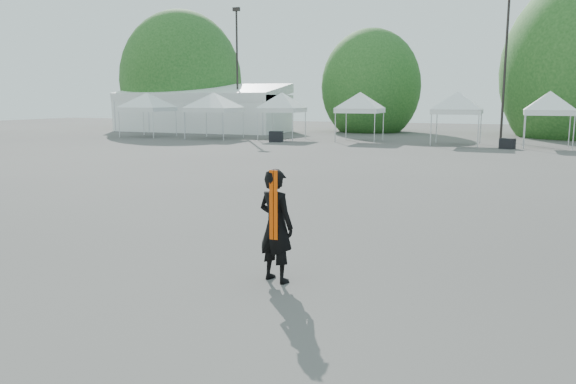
% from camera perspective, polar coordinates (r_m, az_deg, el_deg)
% --- Properties ---
extents(ground, '(120.00, 120.00, 0.00)m').
position_cam_1_polar(ground, '(10.14, -0.20, -7.03)').
color(ground, '#474442').
rests_on(ground, ground).
extents(marquee, '(15.00, 6.25, 4.23)m').
position_cam_1_polar(marquee, '(50.94, -8.68, 8.33)').
color(marquee, white).
rests_on(marquee, ground).
extents(light_pole_west, '(0.60, 0.25, 10.30)m').
position_cam_1_polar(light_pole_west, '(48.23, -5.19, 12.85)').
color(light_pole_west, black).
rests_on(light_pole_west, ground).
extents(light_pole_east, '(0.60, 0.25, 9.80)m').
position_cam_1_polar(light_pole_east, '(41.11, 21.23, 12.51)').
color(light_pole_east, black).
rests_on(light_pole_east, ground).
extents(tree_far_w, '(4.80, 4.80, 7.30)m').
position_cam_1_polar(tree_far_w, '(55.59, -10.79, 11.00)').
color(tree_far_w, '#382314').
rests_on(tree_far_w, ground).
extents(tree_mid_w, '(4.16, 4.16, 6.33)m').
position_cam_1_polar(tree_mid_w, '(50.39, 8.42, 10.55)').
color(tree_mid_w, '#382314').
rests_on(tree_mid_w, ground).
extents(tent_a, '(4.59, 4.59, 3.88)m').
position_cam_1_polar(tent_a, '(44.51, -14.13, 9.41)').
color(tent_a, silver).
rests_on(tent_a, ground).
extents(tent_b, '(4.73, 4.73, 3.88)m').
position_cam_1_polar(tent_b, '(41.66, -7.54, 9.62)').
color(tent_b, silver).
rests_on(tent_b, ground).
extents(tent_c, '(3.99, 3.99, 3.88)m').
position_cam_1_polar(tent_c, '(40.32, -0.62, 9.71)').
color(tent_c, silver).
rests_on(tent_c, ground).
extents(tent_d, '(4.06, 4.06, 3.88)m').
position_cam_1_polar(tent_d, '(38.76, 7.36, 9.64)').
color(tent_d, silver).
rests_on(tent_d, ground).
extents(tent_e, '(4.19, 4.19, 3.88)m').
position_cam_1_polar(tent_e, '(36.94, 16.88, 9.33)').
color(tent_e, silver).
rests_on(tent_e, ground).
extents(tent_f, '(3.87, 3.87, 3.88)m').
position_cam_1_polar(tent_f, '(36.57, 25.09, 8.86)').
color(tent_f, silver).
rests_on(tent_f, ground).
extents(man, '(0.77, 0.63, 1.81)m').
position_cam_1_polar(man, '(8.85, -1.24, -3.41)').
color(man, black).
rests_on(man, ground).
extents(crate_west, '(1.08, 0.94, 0.71)m').
position_cam_1_polar(crate_west, '(38.05, -1.22, 5.65)').
color(crate_west, black).
rests_on(crate_west, ground).
extents(crate_mid, '(0.94, 0.83, 0.61)m').
position_cam_1_polar(crate_mid, '(35.14, 21.38, 4.60)').
color(crate_mid, black).
rests_on(crate_mid, ground).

